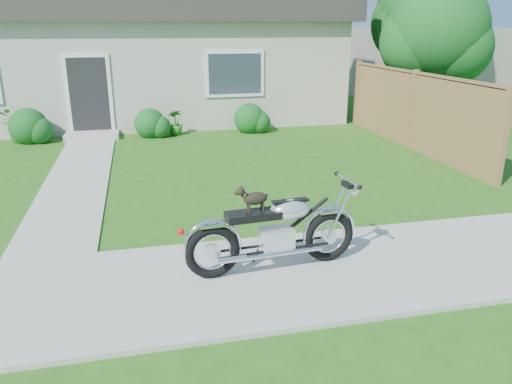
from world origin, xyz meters
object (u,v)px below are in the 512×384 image
tree_far (433,16)px  motorcycle_with_dog (277,231)px  potted_plant_left (17,126)px  house (141,49)px  fence (412,110)px  potted_plant_right (176,123)px  tree_near (443,35)px

tree_far → motorcycle_with_dog: bearing=-129.1°
tree_far → potted_plant_left: 12.50m
tree_far → motorcycle_with_dog: (-7.55, -9.30, -2.63)m
house → potted_plant_left: 5.08m
house → tree_far: 9.28m
house → fence: size_ratio=1.90×
house → motorcycle_with_dog: size_ratio=5.67×
house → potted_plant_right: size_ratio=17.96×
fence → potted_plant_right: 6.25m
motorcycle_with_dog → potted_plant_right: bearing=89.2°
house → tree_far: tree_far is taller
house → tree_far: (8.86, -2.58, 1.01)m
tree_far → potted_plant_left: bearing=-175.9°
tree_near → potted_plant_left: size_ratio=4.91×
fence → tree_near: (1.64, 1.63, 1.71)m
house → tree_near: bearing=-30.2°
tree_near → potted_plant_left: 11.53m
potted_plant_right → motorcycle_with_dog: 8.46m
house → fence: 8.96m
tree_near → motorcycle_with_dog: tree_near is taller
house → potted_plant_left: house is taller
potted_plant_left → fence: bearing=-16.3°
tree_far → potted_plant_right: 8.63m
motorcycle_with_dog → potted_plant_left: bearing=114.1°
potted_plant_left → motorcycle_with_dog: 9.61m
potted_plant_left → potted_plant_right: (4.05, 0.00, -0.07)m
fence → tree_far: 4.99m
fence → motorcycle_with_dog: size_ratio=2.98×
tree_near → motorcycle_with_dog: 10.07m
house → potted_plant_right: 3.96m
fence → potted_plant_right: bearing=153.3°
house → tree_far: size_ratio=2.55×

